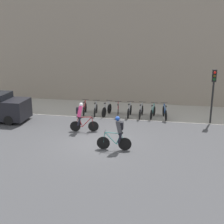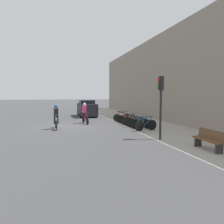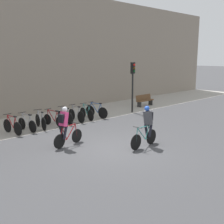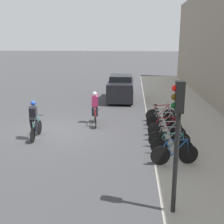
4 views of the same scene
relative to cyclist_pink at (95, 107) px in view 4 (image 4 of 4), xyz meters
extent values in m
plane|color=#3D3D3F|center=(1.45, -1.69, -0.95)|extent=(200.00, 200.00, 0.00)
cube|color=#A39E93|center=(1.45, 5.06, -0.94)|extent=(44.00, 4.50, 0.01)
cylinder|color=black|center=(0.71, 0.13, -0.63)|extent=(0.62, 0.15, 0.62)
cylinder|color=black|center=(-0.35, -0.06, -0.63)|extent=(0.62, 0.15, 0.62)
cylinder|color=maroon|center=(0.35, 0.06, -0.35)|extent=(0.58, 0.14, 0.62)
cylinder|color=maroon|center=(-0.04, -0.01, -0.37)|extent=(0.28, 0.09, 0.58)
cylinder|color=maroon|center=(0.23, 0.04, -0.07)|extent=(0.79, 0.18, 0.07)
cylinder|color=maroon|center=(-0.14, -0.02, -0.64)|extent=(0.43, 0.11, 0.05)
cylinder|color=maroon|center=(-0.25, -0.05, -0.36)|extent=(0.22, 0.07, 0.56)
cylinder|color=maroon|center=(0.66, 0.12, -0.34)|extent=(0.13, 0.06, 0.59)
cylinder|color=black|center=(0.62, 0.11, -0.01)|extent=(0.11, 0.46, 0.03)
cube|color=black|center=(-0.16, -0.03, -0.04)|extent=(0.21, 0.11, 0.06)
cube|color=#DB3875|center=(-0.06, -0.01, 0.29)|extent=(0.37, 0.37, 0.63)
sphere|color=silver|center=(0.02, 0.00, 0.70)|extent=(0.26, 0.26, 0.22)
cylinder|color=black|center=(-0.09, -0.13, -0.29)|extent=(0.29, 0.16, 0.56)
cylinder|color=black|center=(-0.13, 0.09, -0.29)|extent=(0.26, 0.15, 0.56)
cube|color=black|center=(-0.20, -0.04, 0.34)|extent=(0.18, 0.28, 0.36)
cylinder|color=black|center=(1.86, -2.41, -0.61)|extent=(0.67, 0.07, 0.67)
cylinder|color=black|center=(2.95, -2.34, -0.61)|extent=(0.67, 0.07, 0.67)
cylinder|color=teal|center=(2.23, -2.38, -0.33)|extent=(0.60, 0.07, 0.62)
cylinder|color=teal|center=(2.64, -2.36, -0.34)|extent=(0.28, 0.06, 0.58)
cylinder|color=teal|center=(2.35, -2.38, -0.04)|extent=(0.81, 0.09, 0.07)
cylinder|color=teal|center=(2.73, -2.35, -0.62)|extent=(0.44, 0.06, 0.05)
cylinder|color=teal|center=(2.85, -2.35, -0.33)|extent=(0.23, 0.05, 0.56)
cylinder|color=teal|center=(1.90, -2.40, -0.32)|extent=(0.13, 0.04, 0.59)
cylinder|color=black|center=(1.94, -2.40, 0.01)|extent=(0.05, 0.46, 0.03)
cube|color=black|center=(2.76, -2.35, -0.02)|extent=(0.20, 0.09, 0.06)
cube|color=#3D3D42|center=(2.66, -2.36, 0.31)|extent=(0.34, 0.34, 0.63)
sphere|color=#1E47AD|center=(2.58, -2.36, 0.72)|extent=(0.23, 0.23, 0.22)
cylinder|color=black|center=(2.70, -2.25, -0.26)|extent=(0.28, 0.13, 0.56)
cylinder|color=black|center=(2.71, -2.47, -0.26)|extent=(0.25, 0.12, 0.56)
cube|color=black|center=(2.80, -2.35, 0.36)|extent=(0.15, 0.27, 0.36)
cylinder|color=black|center=(-0.83, 3.99, -0.60)|extent=(0.12, 0.68, 0.68)
cylinder|color=black|center=(-0.71, 3.05, -0.60)|extent=(0.12, 0.68, 0.68)
cylinder|color=maroon|center=(-0.79, 3.67, -0.32)|extent=(0.10, 0.53, 0.62)
cylinder|color=maroon|center=(-0.75, 3.32, -0.34)|extent=(0.07, 0.25, 0.58)
cylinder|color=maroon|center=(-0.77, 3.57, -0.04)|extent=(0.12, 0.71, 0.07)
cylinder|color=maroon|center=(-0.73, 3.24, -0.61)|extent=(0.08, 0.38, 0.05)
cylinder|color=maroon|center=(-0.72, 3.13, -0.33)|extent=(0.06, 0.20, 0.56)
cylinder|color=maroon|center=(-0.82, 3.96, -0.31)|extent=(0.05, 0.12, 0.58)
cylinder|color=black|center=(-0.82, 3.92, 0.02)|extent=(0.46, 0.08, 0.03)
cube|color=black|center=(-0.73, 3.22, -0.01)|extent=(0.10, 0.21, 0.06)
cylinder|color=black|center=(-0.03, 4.01, -0.63)|extent=(0.10, 0.64, 0.64)
cylinder|color=black|center=(0.07, 3.03, -0.63)|extent=(0.10, 0.64, 0.64)
cylinder|color=#99999E|center=(0.01, 3.68, -0.34)|extent=(0.09, 0.54, 0.62)
cylinder|color=#99999E|center=(0.04, 3.31, -0.36)|extent=(0.06, 0.26, 0.58)
cylinder|color=#99999E|center=(0.02, 3.57, -0.06)|extent=(0.11, 0.73, 0.07)
cylinder|color=#99999E|center=(0.05, 3.23, -0.63)|extent=(0.07, 0.40, 0.05)
cylinder|color=#99999E|center=(0.06, 3.12, -0.35)|extent=(0.05, 0.21, 0.56)
cylinder|color=#99999E|center=(-0.02, 3.97, -0.34)|extent=(0.05, 0.12, 0.58)
cylinder|color=black|center=(-0.02, 3.93, -0.01)|extent=(0.46, 0.07, 0.03)
cube|color=black|center=(0.05, 3.21, -0.04)|extent=(0.10, 0.21, 0.06)
cylinder|color=black|center=(0.91, 4.01, -0.60)|extent=(0.17, 0.69, 0.70)
cylinder|color=black|center=(0.72, 3.03, -0.60)|extent=(0.17, 0.69, 0.70)
cylinder|color=#99999E|center=(0.84, 3.68, -0.31)|extent=(0.15, 0.55, 0.62)
cylinder|color=#99999E|center=(0.77, 3.32, -0.33)|extent=(0.09, 0.26, 0.58)
cylinder|color=#99999E|center=(0.82, 3.57, -0.03)|extent=(0.18, 0.73, 0.07)
cylinder|color=#99999E|center=(0.75, 3.23, -0.60)|extent=(0.11, 0.40, 0.05)
cylinder|color=#99999E|center=(0.73, 3.12, -0.32)|extent=(0.07, 0.21, 0.56)
cylinder|color=#99999E|center=(0.90, 3.97, -0.31)|extent=(0.06, 0.12, 0.58)
cylinder|color=black|center=(0.89, 3.93, 0.02)|extent=(0.46, 0.12, 0.03)
cube|color=black|center=(0.75, 3.21, -0.01)|extent=(0.12, 0.21, 0.06)
cylinder|color=black|center=(1.53, 4.04, -0.64)|extent=(0.12, 0.61, 0.61)
cylinder|color=black|center=(1.68, 3.00, -0.64)|extent=(0.12, 0.61, 0.61)
cylinder|color=maroon|center=(1.58, 3.68, -0.36)|extent=(0.12, 0.57, 0.62)
cylinder|color=maroon|center=(1.64, 3.30, -0.37)|extent=(0.08, 0.27, 0.58)
cylinder|color=maroon|center=(1.60, 3.57, -0.08)|extent=(0.15, 0.77, 0.07)
cylinder|color=maroon|center=(1.65, 3.21, -0.65)|extent=(0.09, 0.42, 0.05)
cylinder|color=maroon|center=(1.67, 3.09, -0.37)|extent=(0.06, 0.22, 0.56)
cylinder|color=maroon|center=(1.54, 3.99, -0.35)|extent=(0.05, 0.12, 0.59)
cylinder|color=black|center=(1.54, 3.95, -0.02)|extent=(0.46, 0.09, 0.03)
cube|color=black|center=(1.65, 3.19, -0.05)|extent=(0.11, 0.21, 0.06)
cylinder|color=black|center=(2.42, 4.00, -0.60)|extent=(0.06, 0.69, 0.69)
cylinder|color=black|center=(2.38, 3.04, -0.60)|extent=(0.06, 0.69, 0.69)
cylinder|color=#99999E|center=(2.40, 3.67, -0.32)|extent=(0.06, 0.53, 0.62)
cylinder|color=#99999E|center=(2.39, 3.32, -0.33)|extent=(0.05, 0.25, 0.58)
cylinder|color=#99999E|center=(2.40, 3.57, -0.03)|extent=(0.07, 0.71, 0.07)
cylinder|color=#99999E|center=(2.38, 3.24, -0.61)|extent=(0.05, 0.38, 0.05)
cylinder|color=#99999E|center=(2.38, 3.13, -0.32)|extent=(0.04, 0.20, 0.56)
cylinder|color=#99999E|center=(2.41, 3.96, -0.31)|extent=(0.04, 0.11, 0.58)
cylinder|color=black|center=(2.41, 3.92, 0.02)|extent=(0.46, 0.05, 0.03)
cube|color=black|center=(2.38, 3.22, -0.01)|extent=(0.09, 0.20, 0.06)
cylinder|color=black|center=(3.22, 4.03, -0.60)|extent=(0.08, 0.70, 0.70)
cylinder|color=black|center=(3.15, 3.01, -0.60)|extent=(0.08, 0.70, 0.70)
cylinder|color=#99999E|center=(3.20, 3.68, -0.32)|extent=(0.08, 0.56, 0.62)
cylinder|color=#99999E|center=(3.17, 3.31, -0.33)|extent=(0.06, 0.26, 0.58)
cylinder|color=#99999E|center=(3.19, 3.57, -0.03)|extent=(0.09, 0.76, 0.07)
cylinder|color=#99999E|center=(3.17, 3.21, -0.61)|extent=(0.06, 0.41, 0.05)
cylinder|color=#99999E|center=(3.16, 3.10, -0.32)|extent=(0.05, 0.22, 0.56)
cylinder|color=#99999E|center=(3.22, 3.99, -0.31)|extent=(0.04, 0.12, 0.59)
cylinder|color=black|center=(3.22, 3.95, 0.02)|extent=(0.46, 0.06, 0.03)
cube|color=black|center=(3.17, 3.19, -0.01)|extent=(0.09, 0.20, 0.06)
cylinder|color=black|center=(4.05, 3.99, -0.60)|extent=(0.14, 0.68, 0.68)
cylinder|color=black|center=(3.91, 3.05, -0.60)|extent=(0.14, 0.68, 0.68)
cylinder|color=teal|center=(4.00, 3.67, -0.32)|extent=(0.12, 0.53, 0.62)
cylinder|color=teal|center=(3.95, 3.32, -0.34)|extent=(0.08, 0.25, 0.58)
cylinder|color=teal|center=(3.99, 3.57, -0.04)|extent=(0.14, 0.71, 0.07)
cylinder|color=teal|center=(3.94, 3.24, -0.61)|extent=(0.09, 0.38, 0.05)
cylinder|color=teal|center=(3.92, 3.13, -0.33)|extent=(0.06, 0.20, 0.56)
cylinder|color=teal|center=(4.04, 3.96, -0.31)|extent=(0.05, 0.12, 0.58)
cylinder|color=black|center=(4.04, 3.92, 0.02)|extent=(0.46, 0.10, 0.03)
cube|color=black|center=(3.93, 3.22, -0.01)|extent=(0.11, 0.21, 0.06)
cylinder|color=black|center=(4.68, 4.03, -0.59)|extent=(0.16, 0.71, 0.72)
cylinder|color=black|center=(4.87, 3.01, -0.59)|extent=(0.16, 0.71, 0.72)
cylinder|color=#1E478C|center=(4.74, 3.68, -0.30)|extent=(0.14, 0.57, 0.62)
cylinder|color=#1E478C|center=(4.81, 3.31, -0.32)|extent=(0.09, 0.27, 0.58)
cylinder|color=#1E478C|center=(4.76, 3.57, -0.02)|extent=(0.18, 0.77, 0.07)
cylinder|color=#1E478C|center=(4.83, 3.21, -0.59)|extent=(0.11, 0.42, 0.05)
cylinder|color=#1E478C|center=(4.85, 3.10, -0.31)|extent=(0.07, 0.22, 0.56)
cylinder|color=#1E478C|center=(4.69, 3.99, -0.30)|extent=(0.06, 0.12, 0.59)
cylinder|color=black|center=(4.69, 3.95, 0.03)|extent=(0.46, 0.11, 0.03)
cube|color=black|center=(4.83, 3.19, 0.00)|extent=(0.11, 0.21, 0.06)
cylinder|color=black|center=(7.68, 3.10, 0.77)|extent=(0.12, 0.12, 3.44)
cube|color=black|center=(7.68, 3.10, 2.11)|extent=(0.26, 0.20, 0.76)
sphere|color=red|center=(7.68, 2.97, 2.32)|extent=(0.15, 0.15, 0.15)
sphere|color=#4C380A|center=(7.68, 2.97, 2.11)|extent=(0.15, 0.15, 0.15)
sphere|color=#0C4719|center=(7.68, 2.97, 1.91)|extent=(0.15, 0.15, 0.15)
cube|color=black|center=(-6.12, 1.09, -0.13)|extent=(4.30, 1.78, 1.27)
cube|color=black|center=(-6.23, 1.09, 0.70)|extent=(2.06, 1.57, 0.40)
cylinder|color=black|center=(-4.79, 0.27, -0.64)|extent=(0.62, 0.20, 0.62)
cylinder|color=black|center=(-4.79, 1.90, -0.64)|extent=(0.62, 0.20, 0.62)
cylinder|color=black|center=(-7.45, 0.27, -0.64)|extent=(0.62, 0.20, 0.62)
cylinder|color=black|center=(-7.45, 1.90, -0.64)|extent=(0.62, 0.20, 0.62)
camera|label=1|loc=(5.04, -16.80, 5.27)|focal=50.00mm
camera|label=2|loc=(18.39, -2.46, 1.50)|focal=35.00mm
camera|label=3|loc=(-6.57, -9.79, 2.89)|focal=45.00mm
camera|label=4|loc=(14.26, 2.01, 3.42)|focal=45.00mm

